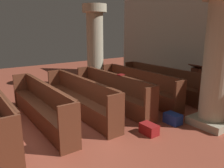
% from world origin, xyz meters
% --- Properties ---
extents(ground_plane, '(19.20, 19.20, 0.00)m').
position_xyz_m(ground_plane, '(0.00, 0.00, 0.00)').
color(ground_plane, '#9E4733').
extents(back_wall, '(10.00, 0.16, 4.50)m').
position_xyz_m(back_wall, '(0.00, 6.08, 2.25)').
color(back_wall, beige).
rests_on(back_wall, ground).
extents(pew_row_0, '(3.37, 0.47, 0.97)m').
position_xyz_m(pew_row_0, '(-0.70, 4.22, 0.52)').
color(pew_row_0, brown).
rests_on(pew_row_0, ground).
extents(pew_row_1, '(3.37, 0.46, 0.97)m').
position_xyz_m(pew_row_1, '(-0.70, 3.17, 0.52)').
color(pew_row_1, brown).
rests_on(pew_row_1, ground).
extents(pew_row_2, '(3.37, 0.46, 0.97)m').
position_xyz_m(pew_row_2, '(-0.70, 2.11, 0.52)').
color(pew_row_2, brown).
rests_on(pew_row_2, ground).
extents(pew_row_3, '(3.37, 0.47, 0.97)m').
position_xyz_m(pew_row_3, '(-0.70, 1.06, 0.52)').
color(pew_row_3, brown).
rests_on(pew_row_3, ground).
extents(pew_row_4, '(3.37, 0.46, 0.97)m').
position_xyz_m(pew_row_4, '(-0.70, 0.01, 0.52)').
color(pew_row_4, brown).
rests_on(pew_row_4, ground).
extents(pillar_aisle_side, '(0.93, 0.93, 3.17)m').
position_xyz_m(pillar_aisle_side, '(1.80, 3.30, 1.65)').
color(pillar_aisle_side, tan).
rests_on(pillar_aisle_side, ground).
extents(pillar_far_side, '(0.93, 0.93, 3.17)m').
position_xyz_m(pillar_far_side, '(-3.14, 3.06, 1.65)').
color(pillar_far_side, tan).
rests_on(pillar_far_side, ground).
extents(lectern, '(0.48, 0.45, 1.08)m').
position_xyz_m(lectern, '(0.01, 5.22, 0.45)').
color(lectern, '#492215').
rests_on(lectern, ground).
extents(hymn_book, '(0.16, 0.18, 0.03)m').
position_xyz_m(hymn_book, '(-0.50, 2.30, 0.98)').
color(hymn_book, maroon).
rests_on(hymn_book, pew_row_2).
extents(kneeler_box_red, '(0.40, 0.26, 0.23)m').
position_xyz_m(kneeler_box_red, '(1.26, 1.73, 0.12)').
color(kneeler_box_red, maroon).
rests_on(kneeler_box_red, ground).
extents(kneeler_box_blue, '(0.41, 0.28, 0.25)m').
position_xyz_m(kneeler_box_blue, '(1.20, 2.61, 0.13)').
color(kneeler_box_blue, navy).
rests_on(kneeler_box_blue, ground).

